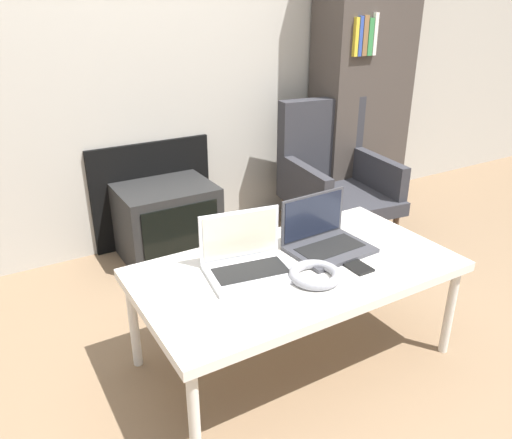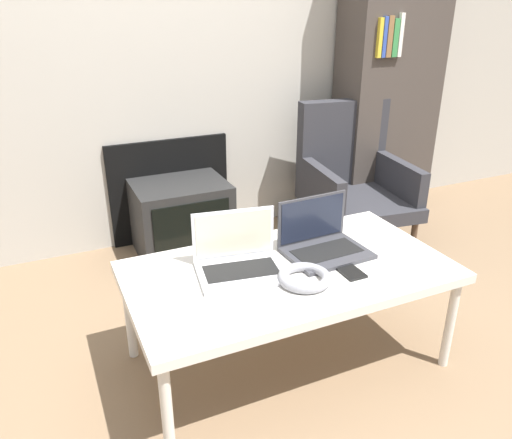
{
  "view_description": "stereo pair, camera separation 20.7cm",
  "coord_description": "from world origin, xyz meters",
  "px_view_note": "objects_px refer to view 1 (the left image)",
  "views": [
    {
      "loc": [
        -0.97,
        -1.05,
        1.33
      ],
      "look_at": [
        0.0,
        0.58,
        0.5
      ],
      "focal_mm": 35.0,
      "sensor_mm": 36.0,
      "label": 1
    },
    {
      "loc": [
        -0.78,
        -1.14,
        1.33
      ],
      "look_at": [
        0.0,
        0.58,
        0.5
      ],
      "focal_mm": 35.0,
      "sensor_mm": 36.0,
      "label": 2
    }
  ],
  "objects_px": {
    "laptop_left": "(247,259)",
    "headphones": "(315,275)",
    "laptop_right": "(324,238)",
    "armchair": "(332,171)",
    "tv": "(167,222)",
    "phone": "(354,265)"
  },
  "relations": [
    {
      "from": "laptop_left",
      "to": "headphones",
      "type": "xyz_separation_m",
      "value": [
        0.17,
        -0.18,
        -0.03
      ]
    },
    {
      "from": "laptop_right",
      "to": "armchair",
      "type": "bearing_deg",
      "value": 46.79
    },
    {
      "from": "tv",
      "to": "armchair",
      "type": "height_order",
      "value": "armchair"
    },
    {
      "from": "headphones",
      "to": "armchair",
      "type": "bearing_deg",
      "value": 48.71
    },
    {
      "from": "headphones",
      "to": "tv",
      "type": "xyz_separation_m",
      "value": [
        -0.1,
        1.21,
        -0.23
      ]
    },
    {
      "from": "headphones",
      "to": "tv",
      "type": "height_order",
      "value": "headphones"
    },
    {
      "from": "armchair",
      "to": "headphones",
      "type": "bearing_deg",
      "value": -123.83
    },
    {
      "from": "laptop_left",
      "to": "tv",
      "type": "bearing_deg",
      "value": 94.75
    },
    {
      "from": "laptop_right",
      "to": "headphones",
      "type": "relative_size",
      "value": 1.7
    },
    {
      "from": "headphones",
      "to": "tv",
      "type": "bearing_deg",
      "value": 94.6
    },
    {
      "from": "phone",
      "to": "tv",
      "type": "distance_m",
      "value": 1.26
    },
    {
      "from": "phone",
      "to": "armchair",
      "type": "bearing_deg",
      "value": 54.94
    },
    {
      "from": "laptop_right",
      "to": "tv",
      "type": "bearing_deg",
      "value": 102.39
    },
    {
      "from": "laptop_left",
      "to": "laptop_right",
      "type": "height_order",
      "value": "same"
    },
    {
      "from": "headphones",
      "to": "armchair",
      "type": "relative_size",
      "value": 0.24
    },
    {
      "from": "laptop_right",
      "to": "laptop_left",
      "type": "bearing_deg",
      "value": 177.35
    },
    {
      "from": "armchair",
      "to": "tv",
      "type": "bearing_deg",
      "value": 178.24
    },
    {
      "from": "laptop_left",
      "to": "phone",
      "type": "height_order",
      "value": "laptop_left"
    },
    {
      "from": "laptop_left",
      "to": "armchair",
      "type": "distance_m",
      "value": 1.4
    },
    {
      "from": "armchair",
      "to": "laptop_left",
      "type": "bearing_deg",
      "value": -134.17
    },
    {
      "from": "laptop_right",
      "to": "tv",
      "type": "distance_m",
      "value": 1.1
    },
    {
      "from": "laptop_right",
      "to": "phone",
      "type": "height_order",
      "value": "laptop_right"
    }
  ]
}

